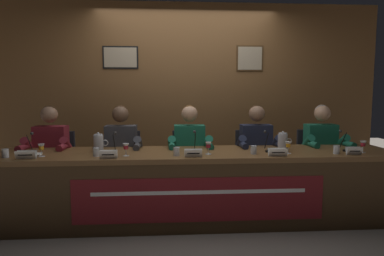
{
  "coord_description": "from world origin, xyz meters",
  "views": [
    {
      "loc": [
        -0.23,
        -3.41,
        1.35
      ],
      "look_at": [
        0.0,
        0.0,
        0.99
      ],
      "focal_mm": 30.86,
      "sensor_mm": 36.0,
      "label": 1
    }
  ],
  "objects_px": {
    "microphone_far_left": "(29,147)",
    "water_cup_right": "(254,150)",
    "chair_left": "(123,169)",
    "microphone_left": "(114,146)",
    "chair_far_right": "(315,166)",
    "water_cup_far_right": "(336,150)",
    "microphone_right": "(267,145)",
    "water_cup_center": "(176,152)",
    "water_pitcher_left_side": "(99,143)",
    "water_cup_left": "(96,153)",
    "panelist_far_left": "(49,151)",
    "nameplate_left": "(108,154)",
    "panelist_center": "(190,149)",
    "juice_glass_far_left": "(41,148)",
    "nameplate_far_right": "(354,151)",
    "nameplate_center": "(193,153)",
    "panelist_right": "(257,148)",
    "nameplate_right": "(278,152)",
    "microphone_center": "(195,145)",
    "nameplate_far_left": "(26,155)",
    "water_cup_far_left": "(5,154)",
    "document_stack_far_left": "(30,155)",
    "chair_far_left": "(56,170)",
    "microphone_far_right": "(344,144)",
    "juice_glass_right": "(288,145)",
    "conference_table": "(193,175)",
    "juice_glass_left": "(126,147)",
    "chair_right": "(253,167)",
    "juice_glass_center": "(208,146)",
    "panelist_far_right": "(323,147)",
    "juice_glass_far_right": "(363,144)",
    "water_pitcher_right_side": "(283,142)",
    "chair_center": "(189,168)"
  },
  "relations": [
    {
      "from": "water_cup_far_left",
      "to": "juice_glass_right",
      "type": "relative_size",
      "value": 0.69
    },
    {
      "from": "juice_glass_left",
      "to": "chair_right",
      "type": "relative_size",
      "value": 0.14
    },
    {
      "from": "nameplate_left",
      "to": "juice_glass_far_right",
      "type": "xyz_separation_m",
      "value": [
        2.57,
        0.14,
        0.05
      ]
    },
    {
      "from": "juice_glass_center",
      "to": "document_stack_far_left",
      "type": "height_order",
      "value": "juice_glass_center"
    },
    {
      "from": "water_cup_center",
      "to": "document_stack_far_left",
      "type": "height_order",
      "value": "water_cup_center"
    },
    {
      "from": "microphone_left",
      "to": "chair_far_right",
      "type": "xyz_separation_m",
      "value": [
        2.4,
        0.64,
        -0.39
      ]
    },
    {
      "from": "microphone_center",
      "to": "microphone_right",
      "type": "height_order",
      "value": "same"
    },
    {
      "from": "nameplate_left",
      "to": "panelist_center",
      "type": "height_order",
      "value": "panelist_center"
    },
    {
      "from": "water_cup_left",
      "to": "nameplate_far_right",
      "type": "height_order",
      "value": "water_cup_left"
    },
    {
      "from": "water_cup_far_left",
      "to": "microphone_left",
      "type": "xyz_separation_m",
      "value": [
        1.0,
        0.14,
        0.04
      ]
    },
    {
      "from": "juice_glass_far_left",
      "to": "nameplate_far_right",
      "type": "bearing_deg",
      "value": -2.19
    },
    {
      "from": "juice_glass_left",
      "to": "microphone_center",
      "type": "xyz_separation_m",
      "value": [
        0.69,
        0.19,
        -0.01
      ]
    },
    {
      "from": "microphone_far_left",
      "to": "chair_left",
      "type": "bearing_deg",
      "value": 36.06
    },
    {
      "from": "microphone_far_left",
      "to": "juice_glass_left",
      "type": "bearing_deg",
      "value": -9.15
    },
    {
      "from": "microphone_far_left",
      "to": "water_cup_right",
      "type": "height_order",
      "value": "microphone_far_left"
    },
    {
      "from": "panelist_right",
      "to": "panelist_far_right",
      "type": "bearing_deg",
      "value": 0.0
    },
    {
      "from": "conference_table",
      "to": "microphone_left",
      "type": "bearing_deg",
      "value": 175.9
    },
    {
      "from": "juice_glass_right",
      "to": "microphone_center",
      "type": "bearing_deg",
      "value": 169.47
    },
    {
      "from": "water_cup_far_left",
      "to": "water_pitcher_right_side",
      "type": "height_order",
      "value": "water_pitcher_right_side"
    },
    {
      "from": "water_cup_far_left",
      "to": "nameplate_right",
      "type": "height_order",
      "value": "water_cup_far_left"
    },
    {
      "from": "microphone_left",
      "to": "microphone_center",
      "type": "distance_m",
      "value": 0.83
    },
    {
      "from": "nameplate_center",
      "to": "chair_center",
      "type": "bearing_deg",
      "value": 89.49
    },
    {
      "from": "nameplate_far_left",
      "to": "water_cup_center",
      "type": "relative_size",
      "value": 2.18
    },
    {
      "from": "water_cup_far_left",
      "to": "microphone_far_right",
      "type": "bearing_deg",
      "value": 2.53
    },
    {
      "from": "panelist_far_left",
      "to": "juice_glass_far_left",
      "type": "height_order",
      "value": "panelist_far_left"
    },
    {
      "from": "panelist_center",
      "to": "microphone_center",
      "type": "distance_m",
      "value": 0.4
    },
    {
      "from": "water_cup_left",
      "to": "panelist_far_left",
      "type": "bearing_deg",
      "value": 138.37
    },
    {
      "from": "conference_table",
      "to": "panelist_center",
      "type": "xyz_separation_m",
      "value": [
        -0.0,
        0.5,
        0.18
      ]
    },
    {
      "from": "panelist_far_left",
      "to": "nameplate_left",
      "type": "height_order",
      "value": "panelist_far_left"
    },
    {
      "from": "water_cup_far_left",
      "to": "nameplate_far_right",
      "type": "distance_m",
      "value": 3.4
    },
    {
      "from": "chair_far_right",
      "to": "juice_glass_right",
      "type": "bearing_deg",
      "value": -130.11
    },
    {
      "from": "water_cup_far_left",
      "to": "document_stack_far_left",
      "type": "distance_m",
      "value": 0.21
    },
    {
      "from": "panelist_right",
      "to": "nameplate_right",
      "type": "height_order",
      "value": "panelist_right"
    },
    {
      "from": "microphone_left",
      "to": "water_pitcher_left_side",
      "type": "bearing_deg",
      "value": 154.03
    },
    {
      "from": "juice_glass_left",
      "to": "panelist_right",
      "type": "distance_m",
      "value": 1.58
    },
    {
      "from": "microphone_center",
      "to": "conference_table",
      "type": "bearing_deg",
      "value": -105.35
    },
    {
      "from": "microphone_left",
      "to": "microphone_far_left",
      "type": "bearing_deg",
      "value": 178.24
    },
    {
      "from": "chair_far_right",
      "to": "water_cup_center",
      "type": "bearing_deg",
      "value": -155.74
    },
    {
      "from": "panelist_center",
      "to": "microphone_right",
      "type": "bearing_deg",
      "value": -28.35
    },
    {
      "from": "chair_far_left",
      "to": "microphone_far_right",
      "type": "xyz_separation_m",
      "value": [
        3.22,
        -0.63,
        0.39
      ]
    },
    {
      "from": "water_cup_far_left",
      "to": "microphone_far_left",
      "type": "distance_m",
      "value": 0.23
    },
    {
      "from": "nameplate_center",
      "to": "chair_right",
      "type": "distance_m",
      "value": 1.25
    },
    {
      "from": "water_cup_center",
      "to": "water_pitcher_left_side",
      "type": "distance_m",
      "value": 0.84
    },
    {
      "from": "nameplate_far_left",
      "to": "nameplate_far_right",
      "type": "height_order",
      "value": "same"
    },
    {
      "from": "nameplate_center",
      "to": "water_cup_center",
      "type": "height_order",
      "value": "water_cup_center"
    },
    {
      "from": "chair_left",
      "to": "water_cup_far_right",
      "type": "bearing_deg",
      "value": -19.57
    },
    {
      "from": "microphone_right",
      "to": "water_cup_center",
      "type": "bearing_deg",
      "value": -169.65
    },
    {
      "from": "nameplate_right",
      "to": "juice_glass_right",
      "type": "bearing_deg",
      "value": 41.41
    },
    {
      "from": "chair_far_right",
      "to": "nameplate_far_right",
      "type": "height_order",
      "value": "chair_far_right"
    },
    {
      "from": "chair_far_right",
      "to": "nameplate_far_right",
      "type": "relative_size",
      "value": 5.76
    }
  ]
}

